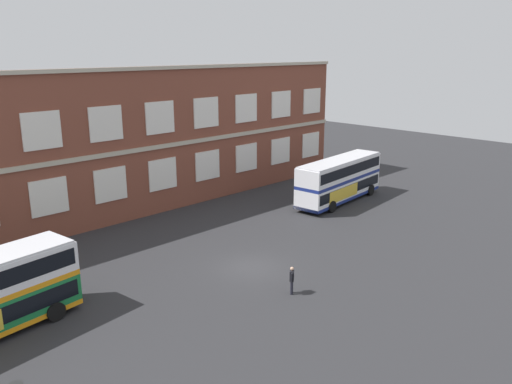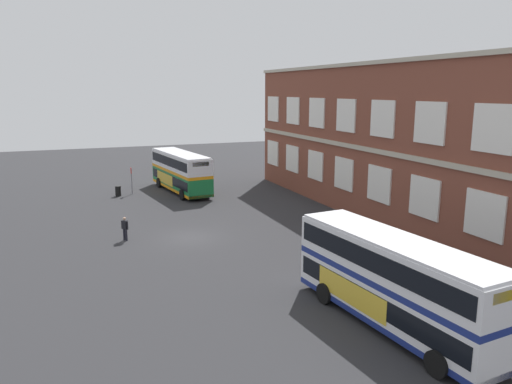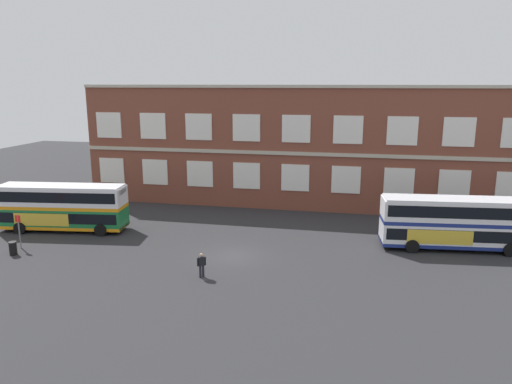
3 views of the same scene
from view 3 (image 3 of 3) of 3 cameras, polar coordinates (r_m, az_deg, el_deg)
The scene contains 7 objects.
ground_plane at distance 38.32m, azimuth -2.05°, elevation -6.55°, with size 120.00×120.00×0.00m, color #2B2B2D.
brick_terminal_building at distance 51.79m, azimuth 5.31°, elevation 5.48°, with size 45.06×8.19×12.52m.
double_decker_near at distance 45.19m, azimuth -22.01°, elevation -1.63°, with size 11.24×3.95×4.07m.
double_decker_middle at distance 40.31m, azimuth 22.47°, elevation -3.36°, with size 11.20×3.66×4.07m.
waiting_passenger at distance 32.49m, azimuth -6.48°, elevation -8.52°, with size 0.57×0.47×1.70m.
bus_stand_flag at distance 41.86m, azimuth -26.33°, elevation -3.88°, with size 0.44×0.10×2.70m.
station_litter_bin at distance 40.85m, azimuth -26.89°, elevation -5.98°, with size 0.60×0.60×1.03m.
Camera 3 is at (8.81, -33.05, 12.74)m, focal length 33.69 mm.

